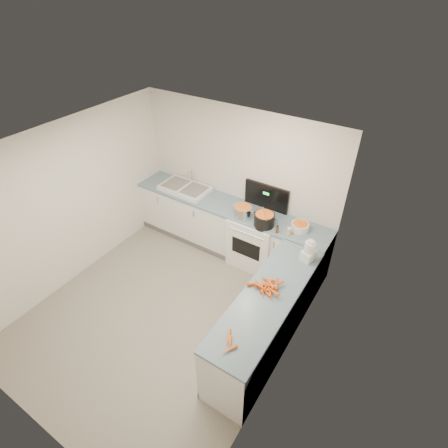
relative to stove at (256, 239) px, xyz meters
The scene contains 20 objects.
floor 1.84m from the stove, 108.07° to the right, with size 3.50×4.00×0.00m, color gray, non-canonical shape.
ceiling 2.69m from the stove, 108.07° to the right, with size 3.50×4.00×0.00m, color silver, non-canonical shape.
wall_back 1.00m from the stove, 150.23° to the left, with size 3.50×2.50×0.00m, color silver, non-canonical shape.
wall_front 3.81m from the stove, 98.49° to the right, with size 3.50×2.50×0.00m, color silver, non-canonical shape.
wall_left 2.96m from the stove, 143.77° to the right, with size 4.00×2.50×0.00m, color silver, non-canonical shape.
wall_right 2.21m from the stove, 54.55° to the right, with size 4.00×2.50×0.00m, color silver, non-canonical shape.
counter_back 0.55m from the stove, behind, with size 3.50×0.62×0.94m.
counter_right 1.65m from the stove, 56.99° to the right, with size 0.62×2.20×0.94m.
stove is the anchor object (origin of this frame).
sink 1.54m from the stove, behind, with size 0.86×0.52×0.31m.
steel_pot 0.60m from the stove, 141.92° to the right, with size 0.29×0.29×0.21m, color silver.
black_pot 0.61m from the stove, 38.37° to the right, with size 0.31×0.31×0.22m, color black.
wooden_spoon 0.72m from the stove, 38.37° to the right, with size 0.01×0.01×0.35m, color #AD7A47.
mixing_bowl 0.88m from the stove, ahead, with size 0.26×0.26×0.12m, color white.
extract_bottle 0.72m from the stove, 26.08° to the right, with size 0.05×0.05×0.11m, color #593319.
spice_jar 0.82m from the stove, 14.84° to the right, with size 0.06×0.06×0.10m, color #E5B266.
food_processor 1.32m from the stove, 26.17° to the right, with size 0.20×0.22×0.32m.
carrot_pile 1.60m from the stove, 57.38° to the right, with size 0.44×0.41×0.09m.
peeled_carrots 2.42m from the stove, 68.88° to the right, with size 0.20×0.30×0.04m.
peelings 1.75m from the stove, behind, with size 0.22×0.25×0.01m.
Camera 1 is at (2.53, -2.39, 4.14)m, focal length 28.00 mm.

